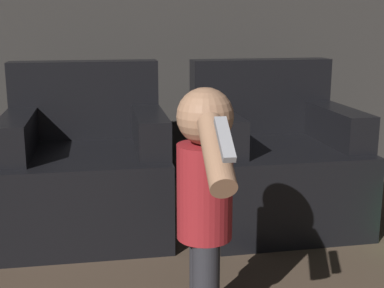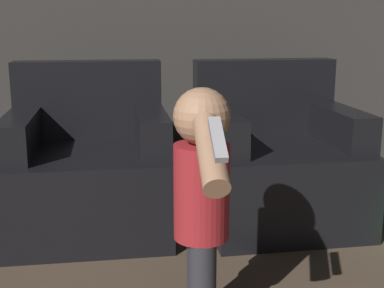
# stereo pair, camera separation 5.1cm
# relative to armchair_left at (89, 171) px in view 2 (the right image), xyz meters

# --- Properties ---
(armchair_left) EXTENTS (0.88, 0.86, 0.91)m
(armchair_left) POSITION_rel_armchair_left_xyz_m (0.00, 0.00, 0.00)
(armchair_left) COLOR black
(armchair_left) RESTS_ON ground_plane
(armchair_right) EXTENTS (0.90, 0.88, 0.91)m
(armchair_right) POSITION_rel_armchair_left_xyz_m (1.06, -0.00, 0.00)
(armchair_right) COLOR black
(armchair_right) RESTS_ON ground_plane
(person_toddler) EXTENTS (0.20, 0.63, 0.92)m
(person_toddler) POSITION_rel_armchair_left_xyz_m (0.49, -1.09, 0.21)
(person_toddler) COLOR #28282D
(person_toddler) RESTS_ON ground_plane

